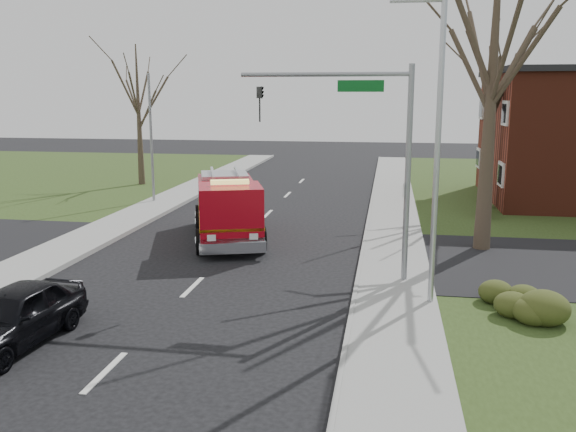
# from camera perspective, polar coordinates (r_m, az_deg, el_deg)

# --- Properties ---
(ground) EXTENTS (120.00, 120.00, 0.00)m
(ground) POSITION_cam_1_polar(r_m,az_deg,el_deg) (19.32, -8.93, -6.62)
(ground) COLOR black
(ground) RESTS_ON ground
(sidewalk_right) EXTENTS (2.40, 80.00, 0.15)m
(sidewalk_right) POSITION_cam_1_polar(r_m,az_deg,el_deg) (18.37, 9.92, -7.36)
(sidewalk_right) COLOR gray
(sidewalk_right) RESTS_ON ground
(sidewalk_left) EXTENTS (2.40, 80.00, 0.15)m
(sidewalk_left) POSITION_cam_1_polar(r_m,az_deg,el_deg) (22.00, -24.53, -5.10)
(sidewalk_left) COLOR gray
(sidewalk_left) RESTS_ON ground
(health_center_sign) EXTENTS (0.12, 2.00, 1.40)m
(health_center_sign) POSITION_cam_1_polar(r_m,az_deg,el_deg) (30.68, 17.89, 1.35)
(health_center_sign) COLOR #4C1118
(health_center_sign) RESTS_ON ground
(hedge_corner) EXTENTS (2.80, 2.00, 0.90)m
(hedge_corner) POSITION_cam_1_polar(r_m,az_deg,el_deg) (17.53, 19.25, -7.01)
(hedge_corner) COLOR #2D3613
(hedge_corner) RESTS_ON lawn_right
(bare_tree_near) EXTENTS (6.00, 6.00, 12.00)m
(bare_tree_near) POSITION_cam_1_polar(r_m,az_deg,el_deg) (23.74, 18.71, 14.39)
(bare_tree_near) COLOR #403025
(bare_tree_near) RESTS_ON ground
(bare_tree_far) EXTENTS (5.25, 5.25, 10.50)m
(bare_tree_far) POSITION_cam_1_polar(r_m,az_deg,el_deg) (32.82, 18.75, 11.76)
(bare_tree_far) COLOR #403025
(bare_tree_far) RESTS_ON ground
(bare_tree_left) EXTENTS (4.50, 4.50, 9.00)m
(bare_tree_left) POSITION_cam_1_polar(r_m,az_deg,el_deg) (40.66, -13.86, 10.52)
(bare_tree_left) COLOR #403025
(bare_tree_left) RESTS_ON ground
(traffic_signal_mast) EXTENTS (5.29, 0.18, 6.80)m
(traffic_signal_mast) POSITION_cam_1_polar(r_m,az_deg,el_deg) (18.97, 7.35, 7.61)
(traffic_signal_mast) COLOR gray
(traffic_signal_mast) RESTS_ON ground
(streetlight_pole) EXTENTS (1.48, 0.16, 8.40)m
(streetlight_pole) POSITION_cam_1_polar(r_m,az_deg,el_deg) (17.02, 13.63, 6.45)
(streetlight_pole) COLOR #B7BABF
(streetlight_pole) RESTS_ON ground
(utility_pole_far) EXTENTS (0.14, 0.14, 7.00)m
(utility_pole_far) POSITION_cam_1_polar(r_m,az_deg,el_deg) (33.97, -12.67, 6.99)
(utility_pole_far) COLOR gray
(utility_pole_far) RESTS_ON ground
(fire_engine) EXTENTS (4.40, 7.31, 2.79)m
(fire_engine) POSITION_cam_1_polar(r_m,az_deg,el_deg) (25.10, -5.68, 0.61)
(fire_engine) COLOR #A30714
(fire_engine) RESTS_ON ground
(parked_car_maroon) EXTENTS (2.05, 4.37, 1.44)m
(parked_car_maroon) POSITION_cam_1_polar(r_m,az_deg,el_deg) (16.07, -24.33, -8.53)
(parked_car_maroon) COLOR black
(parked_car_maroon) RESTS_ON ground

